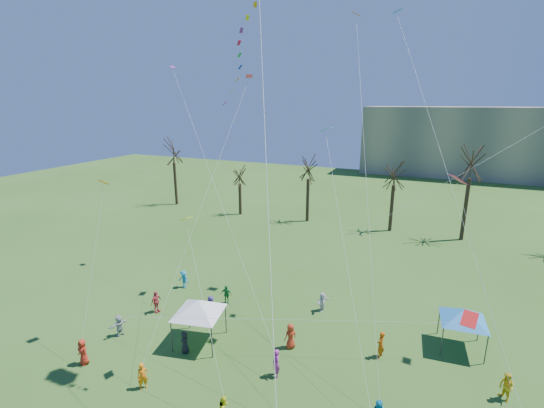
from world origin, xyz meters
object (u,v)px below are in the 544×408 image
at_px(canopy_tent_white, 199,307).
at_px(canopy_tent_blue, 464,315).
at_px(big_box_kite, 249,40).
at_px(distant_building, 509,143).

height_order(canopy_tent_white, canopy_tent_blue, canopy_tent_white).
distance_m(canopy_tent_white, canopy_tent_blue, 17.74).
xyz_separation_m(big_box_kite, canopy_tent_white, (-4.57, 0.88, -16.42)).
bearing_deg(distant_building, canopy_tent_white, -110.34).
bearing_deg(canopy_tent_white, canopy_tent_blue, 21.17).
height_order(distant_building, canopy_tent_white, distant_building).
relative_size(canopy_tent_white, canopy_tent_blue, 1.07).
relative_size(distant_building, canopy_tent_blue, 15.15).
height_order(distant_building, canopy_tent_blue, distant_building).
xyz_separation_m(distant_building, canopy_tent_white, (-27.99, -75.49, -4.75)).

